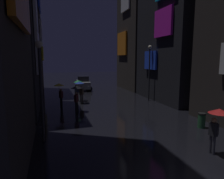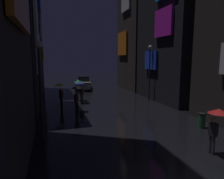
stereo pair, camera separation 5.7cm
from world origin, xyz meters
name	(u,v)px [view 2 (the right image)]	position (x,y,z in m)	size (l,w,h in m)	color
building_left_mid	(8,25)	(-7.48, 12.97, 6.88)	(4.25, 7.96, 13.74)	#232328
building_left_far	(23,35)	(-7.48, 22.13, 7.09)	(4.25, 8.26, 14.17)	#2D2826
building_right_mid	(174,13)	(7.48, 13.26, 8.75)	(4.25, 8.53, 17.49)	black
pedestrian_foreground_right_green	(78,85)	(-1.94, 15.30, 1.67)	(0.90, 0.90, 2.12)	#38332D
pedestrian_far_right_yellow	(60,89)	(-3.80, 13.08, 1.67)	(0.90, 0.90, 2.12)	black
pedestrian_near_crossing_red	(217,119)	(2.32, 1.89, 1.67)	(0.90, 0.90, 2.12)	#2D2D38
pedestrian_foreground_left_black	(76,91)	(-2.60, 11.05, 1.67)	(0.90, 0.90, 2.12)	black
pedestrian_midstreet_centre_blue	(80,86)	(-1.86, 14.15, 1.67)	(0.90, 0.90, 2.12)	#38332D
car_distant	(84,83)	(-0.24, 22.51, 0.93)	(2.54, 4.28, 1.92)	#99999E
streetlamp_left_near	(40,79)	(-5.00, 5.70, 3.23)	(0.36, 0.36, 5.11)	#2D2D33
streetlamp_right_far	(150,67)	(5.00, 13.33, 3.48)	(0.36, 0.36, 5.57)	#2D2D33
trash_bin	(202,120)	(4.30, 4.99, 0.47)	(0.46, 0.46, 0.93)	#265933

